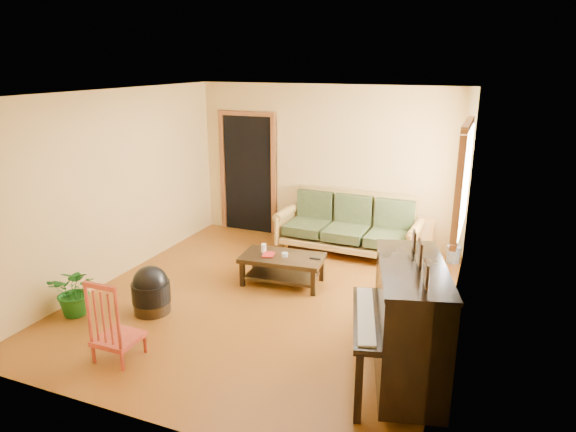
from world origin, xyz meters
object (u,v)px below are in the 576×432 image
at_px(armchair, 406,294).
at_px(footstool, 151,295).
at_px(red_chair, 116,318).
at_px(potted_plant, 75,291).
at_px(piano, 409,327).
at_px(ceramic_crock, 453,254).
at_px(coffee_table, 283,270).
at_px(sofa, 347,225).

distance_m(armchair, footstool, 3.04).
bearing_deg(armchair, red_chair, -130.84).
relative_size(footstool, potted_plant, 0.75).
xyz_separation_m(piano, ceramic_crock, (0.14, 3.40, -0.48)).
relative_size(armchair, red_chair, 0.83).
bearing_deg(coffee_table, ceramic_crock, 38.89).
height_order(sofa, armchair, sofa).
bearing_deg(armchair, ceramic_crock, 94.35).
bearing_deg(coffee_table, potted_plant, -137.81).
height_order(footstool, potted_plant, potted_plant).
relative_size(sofa, piano, 1.61).
height_order(piano, potted_plant, piano).
height_order(coffee_table, potted_plant, potted_plant).
distance_m(coffee_table, red_chair, 2.50).
bearing_deg(potted_plant, armchair, 19.11).
relative_size(sofa, potted_plant, 3.56).
bearing_deg(potted_plant, footstool, 26.09).
height_order(sofa, piano, piano).
height_order(armchair, potted_plant, armchair).
xyz_separation_m(armchair, footstool, (-2.90, -0.89, -0.15)).
relative_size(coffee_table, piano, 0.81).
bearing_deg(ceramic_crock, sofa, -171.38).
bearing_deg(red_chair, piano, 13.03).
xyz_separation_m(sofa, footstool, (-1.65, -2.84, -0.25)).
relative_size(armchair, potted_plant, 1.20).
distance_m(sofa, red_chair, 4.03).
xyz_separation_m(ceramic_crock, potted_plant, (-4.06, -3.47, 0.18)).
bearing_deg(red_chair, potted_plant, 152.80).
bearing_deg(sofa, ceramic_crock, 10.69).
xyz_separation_m(armchair, red_chair, (-2.60, -1.86, 0.08)).
xyz_separation_m(coffee_table, red_chair, (-0.84, -2.34, 0.25)).
bearing_deg(piano, coffee_table, 124.10).
xyz_separation_m(sofa, armchair, (1.25, -1.94, -0.10)).
relative_size(armchair, piano, 0.54).
relative_size(armchair, footstool, 1.60).
bearing_deg(piano, ceramic_crock, 72.45).
bearing_deg(sofa, footstool, -118.13).
height_order(sofa, coffee_table, sofa).
height_order(armchair, ceramic_crock, armchair).
distance_m(ceramic_crock, potted_plant, 5.35).
height_order(sofa, potted_plant, sofa).
bearing_deg(armchair, potted_plant, -147.28).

